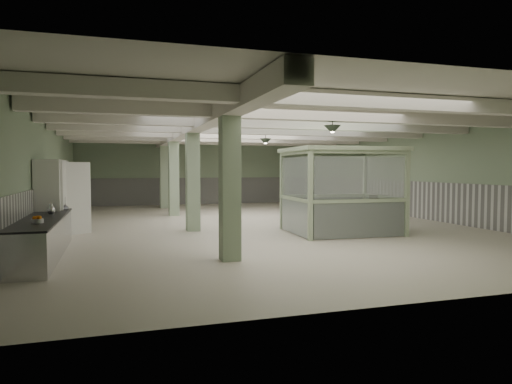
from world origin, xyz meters
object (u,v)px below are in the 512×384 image
object	(u,v)px
prep_counter	(43,237)
guard_booth	(341,176)
filing_cabinet	(378,212)
walkin_cooler	(54,198)

from	to	relation	value
prep_counter	guard_booth	distance (m)	8.69
filing_cabinet	prep_counter	bearing A→B (deg)	-174.70
walkin_cooler	filing_cabinet	distance (m)	10.24
guard_booth	filing_cabinet	world-z (taller)	guard_booth
guard_booth	filing_cabinet	size ratio (longest dim) A/B	3.00
walkin_cooler	guard_booth	distance (m)	8.65
prep_counter	walkin_cooler	bearing A→B (deg)	91.68
prep_counter	filing_cabinet	world-z (taller)	filing_cabinet
prep_counter	guard_booth	bearing A→B (deg)	10.37
guard_booth	prep_counter	bearing A→B (deg)	-167.19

